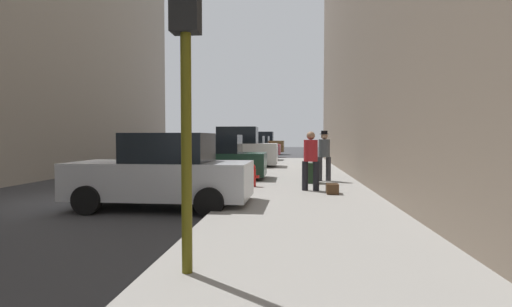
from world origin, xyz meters
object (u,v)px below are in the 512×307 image
parked_red_hatchback (256,147)px  parked_silver_sedan (163,173)px  duffel_bag (332,189)px  fire_hydrant (252,175)px  parked_gray_coupe (248,150)px  traffic_light (186,42)px  pedestrian_in_red_jacket (311,158)px  parked_bronze_suv (261,144)px  pedestrian_with_beanie (324,153)px  parked_dark_green_sedan (211,160)px  parked_white_van (235,150)px  rolling_suitcase (313,173)px

parked_red_hatchback → parked_silver_sedan: bearing=-90.0°
duffel_bag → fire_hydrant: bearing=148.6°
parked_gray_coupe → duffel_bag: size_ratio=9.68×
traffic_light → pedestrian_in_red_jacket: (1.72, 7.20, -1.65)m
parked_bronze_suv → pedestrian_with_beanie: bearing=-80.5°
parked_red_hatchback → traffic_light: (1.85, -28.88, 1.91)m
parked_dark_green_sedan → parked_bronze_suv: parked_bronze_suv is taller
parked_gray_coupe → duffel_bag: (4.14, -16.34, -0.56)m
parked_dark_green_sedan → duffel_bag: bearing=-42.6°
parked_white_van → rolling_suitcase: size_ratio=4.43×
pedestrian_in_red_jacket → duffel_bag: pedestrian_in_red_jacket is taller
pedestrian_with_beanie → parked_dark_green_sedan: bearing=172.8°
parked_dark_green_sedan → parked_red_hatchback: same height
parked_dark_green_sedan → parked_gray_coupe: (-0.00, 12.53, 0.00)m
parked_dark_green_sedan → parked_red_hatchback: size_ratio=0.99×
parked_dark_green_sedan → parked_red_hatchback: bearing=90.0°
traffic_light → duffel_bag: 7.39m
parked_gray_coupe → parked_red_hatchback: same height
pedestrian_with_beanie → duffel_bag: 3.38m
parked_dark_green_sedan → traffic_light: bearing=-79.9°
parked_gray_coupe → pedestrian_in_red_jacket: (3.58, -15.72, 0.26)m
traffic_light → pedestrian_with_beanie: (2.32, 9.85, -1.62)m
parked_bronze_suv → rolling_suitcase: bearing=-81.7°
parked_bronze_suv → rolling_suitcase: size_ratio=4.46×
parked_white_van → pedestrian_with_beanie: 8.01m
parked_silver_sedan → parked_gray_coupe: size_ratio=0.99×
parked_white_van → parked_gray_coupe: size_ratio=1.08×
parked_silver_sedan → parked_gray_coupe: (-0.00, 18.14, 0.00)m
parked_gray_coupe → parked_bronze_suv: parked_bronze_suv is taller
pedestrian_in_red_jacket → rolling_suitcase: 2.07m
rolling_suitcase → duffel_bag: 2.63m
traffic_light → rolling_suitcase: 9.63m
parked_dark_green_sedan → fire_hydrant: bearing=-52.9°
rolling_suitcase → pedestrian_in_red_jacket: bearing=-94.7°
parked_silver_sedan → parked_red_hatchback: (-0.00, 24.10, 0.00)m
traffic_light → pedestrian_in_red_jacket: size_ratio=2.11×
parked_dark_green_sedan → parked_gray_coupe: 12.53m
pedestrian_in_red_jacket → parked_red_hatchback: bearing=99.4°
traffic_light → parked_red_hatchback: bearing=93.7°
rolling_suitcase → duffel_bag: bearing=-81.3°
parked_white_van → parked_gray_coupe: (0.00, 6.22, -0.18)m
parked_silver_sedan → parked_bronze_suv: 30.11m
parked_dark_green_sedan → pedestrian_with_beanie: 4.22m
traffic_light → rolling_suitcase: traffic_light is taller
parked_white_van → parked_bronze_suv: (-0.00, 18.20, 0.00)m
fire_hydrant → pedestrian_in_red_jacket: pedestrian_in_red_jacket is taller
parked_dark_green_sedan → pedestrian_in_red_jacket: 4.80m
parked_white_van → traffic_light: (1.85, -16.69, 1.73)m
fire_hydrant → traffic_light: 8.31m
parked_dark_green_sedan → pedestrian_with_beanie: bearing=-7.2°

